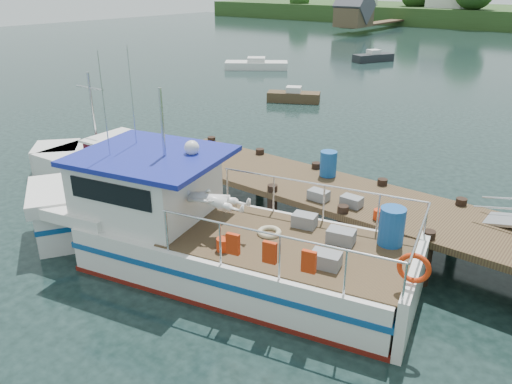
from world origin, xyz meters
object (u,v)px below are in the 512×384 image
Objects in this scene: moored_rowboat at (294,96)px; moored_e at (373,57)px; lobster_boat at (195,231)px; work_boat at (108,168)px; moored_a at (256,65)px.

moored_e reaches higher than moored_rowboat.
lobster_boat is 1.48× the size of work_boat.
work_boat is 2.33× the size of moored_rowboat.
moored_rowboat is 19.55m from moored_e.
moored_rowboat is at bearing 94.28° from work_boat.
moored_e reaches higher than moored_a.
lobster_boat is at bearing -60.74° from moored_rowboat.
work_boat is 36.23m from moored_e.
moored_a is (-19.21, 27.33, -0.70)m from lobster_boat.
moored_a is at bearing 111.99° from lobster_boat.
work_boat is at bearing -63.72° from moored_e.
lobster_boat is 40.02m from moored_e.
lobster_boat reaches higher than moored_a.
moored_rowboat is (-9.29, 18.67, -0.71)m from lobster_boat.
work_boat reaches higher than moored_a.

